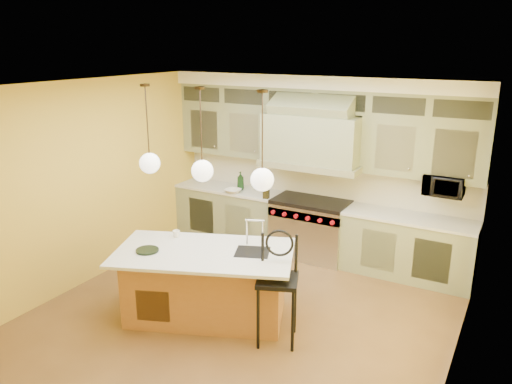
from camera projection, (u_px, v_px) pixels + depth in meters
The scene contains 18 objects.
floor at pixel (244, 315), 6.43m from camera, with size 5.00×5.00×0.00m, color brown.
ceiling at pixel (242, 86), 5.60m from camera, with size 5.00×5.00×0.00m, color white.
wall_back at pixel (321, 166), 8.11m from camera, with size 5.00×5.00×0.00m, color gold.
wall_front at pixel (81, 296), 3.92m from camera, with size 5.00×5.00×0.00m, color gold.
wall_left at pixel (94, 181), 7.18m from camera, with size 5.00×5.00×0.00m, color gold.
wall_right at pixel (464, 248), 4.85m from camera, with size 5.00×5.00×0.00m, color gold.
back_cabinetry at pixel (315, 170), 7.89m from camera, with size 5.00×0.77×2.90m.
range at pixel (310, 228), 8.09m from camera, with size 1.20×0.74×0.96m.
kitchen_island at pixel (206, 282), 6.27m from camera, with size 2.44×1.88×1.35m.
counter_stool at pixel (278, 280), 5.70m from camera, with size 0.60×0.60×1.31m.
microwave at pixel (444, 185), 6.99m from camera, with size 0.54×0.37×0.30m, color black.
oil_bottle_a at pixel (241, 181), 8.54m from camera, with size 0.12×0.12×0.32m, color black.
oil_bottle_b at pixel (266, 192), 8.07m from camera, with size 0.09×0.09×0.20m, color black.
fruit_bowl at pixel (233, 191), 8.39m from camera, with size 0.27×0.27×0.07m, color silver.
cup at pixel (176, 234), 6.53m from camera, with size 0.09×0.09×0.09m, color white.
pendant_left at pixel (150, 161), 6.22m from camera, with size 0.26×0.26×1.11m.
pendant_center at pixel (202, 168), 5.85m from camera, with size 0.26×0.26×1.11m.
pendant_right at pixel (262, 177), 5.48m from camera, with size 0.26×0.26×1.11m.
Camera 1 is at (2.92, -4.91, 3.36)m, focal length 35.00 mm.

